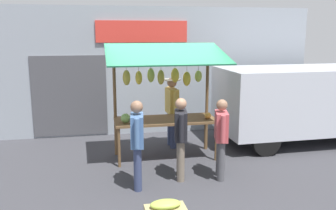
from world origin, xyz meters
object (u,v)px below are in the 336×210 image
(shopper_with_ponytail, at_px, (181,133))
(shopper_with_shopping_bag, at_px, (137,139))
(vendor_with_sunhat, at_px, (172,106))
(shopper_in_striped_shirt, at_px, (221,134))
(market_stall, at_px, (165,88))
(parked_van, at_px, (301,98))

(shopper_with_ponytail, bearing_deg, shopper_with_shopping_bag, 117.50)
(vendor_with_sunhat, distance_m, shopper_in_striped_shirt, 2.15)
(market_stall, xyz_separation_m, vendor_with_sunhat, (-0.31, -0.70, -0.55))
(shopper_in_striped_shirt, bearing_deg, vendor_with_sunhat, 27.26)
(shopper_with_ponytail, xyz_separation_m, parked_van, (-3.50, -1.75, 0.23))
(shopper_with_shopping_bag, bearing_deg, parked_van, -58.44)
(vendor_with_sunhat, distance_m, shopper_with_ponytail, 1.98)
(shopper_with_ponytail, distance_m, shopper_in_striped_shirt, 0.76)
(market_stall, bearing_deg, shopper_with_shopping_bag, 63.02)
(market_stall, relative_size, vendor_with_sunhat, 1.49)
(shopper_with_ponytail, bearing_deg, shopper_in_striped_shirt, -88.82)
(parked_van, bearing_deg, shopper_with_shopping_bag, 23.75)
(shopper_with_ponytail, relative_size, shopper_in_striped_shirt, 1.02)
(shopper_with_ponytail, xyz_separation_m, shopper_in_striped_shirt, (-0.75, 0.12, -0.02))
(vendor_with_sunhat, relative_size, shopper_with_shopping_bag, 1.06)
(shopper_with_shopping_bag, distance_m, shopper_in_striped_shirt, 1.59)
(shopper_with_shopping_bag, distance_m, shopper_with_ponytail, 0.88)
(market_stall, height_order, shopper_in_striped_shirt, market_stall)
(market_stall, xyz_separation_m, shopper_with_shopping_bag, (0.77, 1.51, -0.64))
(shopper_with_ponytail, bearing_deg, market_stall, 13.80)
(vendor_with_sunhat, xyz_separation_m, shopper_with_ponytail, (0.24, 1.96, -0.11))
(shopper_with_shopping_bag, height_order, parked_van, parked_van)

